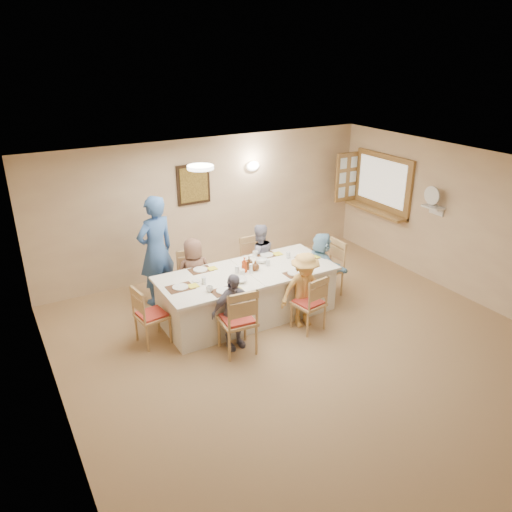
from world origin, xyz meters
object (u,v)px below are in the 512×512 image
chair_left_end (152,314)px  diner_back_left (194,274)px  diner_front_right (304,290)px  desk_fan (433,199)px  caregiver (156,251)px  dining_table (247,294)px  diner_right_end (321,265)px  serving_hatch (383,184)px  condiment_ketchup (244,265)px  diner_back_right (259,258)px  diner_front_left (233,311)px  chair_right_end (327,268)px  chair_back_left (192,279)px  chair_back_right (255,264)px  chair_front_right (309,302)px  chair_front_left (237,319)px

chair_left_end → diner_back_left: bearing=-62.4°
diner_front_right → diner_back_left: bearing=140.1°
desk_fan → caregiver: 4.77m
caregiver → desk_fan: bearing=143.7°
dining_table → diner_right_end: 1.43m
dining_table → diner_back_left: size_ratio=2.32×
serving_hatch → condiment_ketchup: size_ratio=6.13×
diner_back_right → condiment_ketchup: size_ratio=4.99×
serving_hatch → diner_front_left: 4.49m
dining_table → chair_right_end: size_ratio=2.87×
diner_front_left → condiment_ketchup: (0.56, 0.70, 0.32)m
diner_front_left → caregiver: (-0.45, 1.83, 0.35)m
chair_back_left → chair_back_right: chair_back_right is taller
dining_table → chair_left_end: chair_left_end is taller
diner_front_right → diner_back_right: bearing=98.7°
serving_hatch → chair_front_right: 3.51m
chair_front_left → diner_back_right: (1.20, 1.48, 0.11)m
serving_hatch → chair_front_right: serving_hatch is taller
serving_hatch → diner_front_left: size_ratio=1.33×
chair_back_left → chair_left_end: chair_left_end is taller
desk_fan → diner_front_right: bearing=-175.6°
serving_hatch → caregiver: bearing=176.7°
diner_back_right → diner_front_right: (0.00, -1.36, -0.02)m
desk_fan → diner_right_end: size_ratio=0.26×
diner_front_left → diner_front_right: diner_front_right is taller
desk_fan → diner_front_right: 2.96m
chair_left_end → diner_right_end: diner_right_end is taller
chair_front_left → chair_front_right: bearing=-174.5°
chair_back_left → diner_back_right: size_ratio=0.73×
chair_right_end → desk_fan: bearing=76.6°
caregiver → condiment_ketchup: bearing=115.5°
desk_fan → chair_right_end: (-1.84, 0.46, -1.07)m
condiment_ketchup → chair_front_right: bearing=-52.1°
desk_fan → chair_front_right: bearing=-173.1°
chair_front_left → diner_front_left: size_ratio=0.90×
chair_back_left → diner_back_left: 0.19m
serving_hatch → dining_table: serving_hatch is taller
chair_left_end → diner_back_right: bearing=-80.5°
chair_back_left → chair_left_end: bearing=-131.1°
diner_back_left → diner_back_right: 1.20m
dining_table → desk_fan: bearing=-7.8°
condiment_ketchup → diner_back_left: bearing=130.4°
diner_right_end → condiment_ketchup: size_ratio=4.65×
chair_back_right → diner_front_right: 1.49m
chair_right_end → diner_front_left: 2.26m
dining_table → diner_right_end: size_ratio=2.42×
chair_back_left → chair_front_right: chair_front_right is taller
diner_front_left → diner_back_left: bearing=88.0°
diner_front_left → chair_front_left: bearing=-92.0°
dining_table → diner_back_right: diner_back_right is taller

